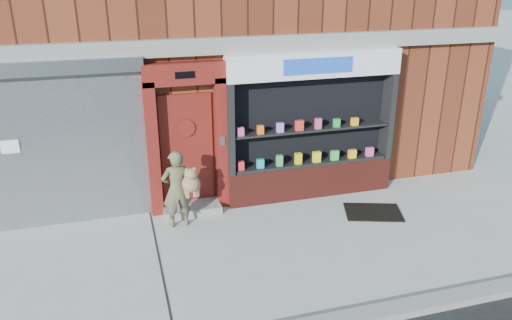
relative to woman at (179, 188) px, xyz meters
name	(u,v)px	position (x,y,z in m)	size (l,w,h in m)	color
ground	(253,250)	(1.03, -1.23, -0.76)	(80.00, 80.00, 0.00)	#9E9E99
shutter_bay	(59,135)	(-1.97, 0.70, 0.96)	(3.10, 0.30, 3.04)	gray
red_door_bay	(187,139)	(0.28, 0.63, 0.70)	(1.52, 0.58, 2.90)	#5C130F
pharmacy_bay	(311,132)	(2.78, 0.58, 0.62)	(3.50, 0.41, 3.00)	maroon
woman	(179,188)	(0.00, 0.00, 0.00)	(0.71, 0.41, 1.47)	brown
doormat	(373,212)	(3.67, -0.56, -0.74)	(1.07, 0.75, 0.03)	black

